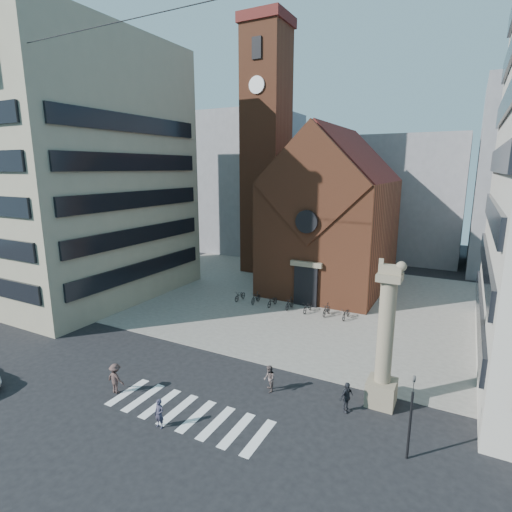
# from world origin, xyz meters

# --- Properties ---
(ground) EXTENTS (120.00, 120.00, 0.00)m
(ground) POSITION_xyz_m (0.00, 0.00, 0.00)
(ground) COLOR black
(ground) RESTS_ON ground
(piazza) EXTENTS (46.00, 30.00, 0.05)m
(piazza) POSITION_xyz_m (0.00, 19.00, 0.03)
(piazza) COLOR gray
(piazza) RESTS_ON ground
(zebra_crossing) EXTENTS (10.20, 3.20, 0.01)m
(zebra_crossing) POSITION_xyz_m (0.55, -3.00, 0.01)
(zebra_crossing) COLOR white
(zebra_crossing) RESTS_ON ground
(church) EXTENTS (12.00, 16.65, 18.00)m
(church) POSITION_xyz_m (0.00, 25.04, 7.98)
(church) COLOR brown
(church) RESTS_ON ground
(campanile) EXTENTS (5.50, 5.50, 31.20)m
(campanile) POSITION_xyz_m (-10.00, 28.00, 15.74)
(campanile) COLOR brown
(campanile) RESTS_ON ground
(building_left) EXTENTS (18.00, 20.00, 26.00)m
(building_left) POSITION_xyz_m (-24.00, 10.00, 13.00)
(building_left) COLOR gray
(building_left) RESTS_ON ground
(bg_block_left) EXTENTS (16.00, 14.00, 22.00)m
(bg_block_left) POSITION_xyz_m (-20.00, 40.00, 11.00)
(bg_block_left) COLOR gray
(bg_block_left) RESTS_ON ground
(bg_block_mid) EXTENTS (14.00, 12.00, 18.00)m
(bg_block_mid) POSITION_xyz_m (6.00, 45.00, 9.00)
(bg_block_mid) COLOR gray
(bg_block_mid) RESTS_ON ground
(lion_column) EXTENTS (1.63, 1.60, 8.68)m
(lion_column) POSITION_xyz_m (10.01, 3.00, 3.46)
(lion_column) COLOR gray
(lion_column) RESTS_ON ground
(traffic_light) EXTENTS (0.13, 0.16, 4.30)m
(traffic_light) POSITION_xyz_m (12.00, -1.00, 2.29)
(traffic_light) COLOR black
(traffic_light) RESTS_ON ground
(pedestrian_0) EXTENTS (0.60, 0.41, 1.61)m
(pedestrian_0) POSITION_xyz_m (0.05, -4.69, 0.81)
(pedestrian_0) COLOR #353245
(pedestrian_0) RESTS_ON ground
(pedestrian_1) EXTENTS (0.99, 1.04, 1.69)m
(pedestrian_1) POSITION_xyz_m (3.66, 1.17, 0.84)
(pedestrian_1) COLOR #60504D
(pedestrian_1) RESTS_ON ground
(pedestrian_2) EXTENTS (0.82, 1.14, 1.79)m
(pedestrian_2) POSITION_xyz_m (8.41, 1.32, 0.89)
(pedestrian_2) COLOR #25272D
(pedestrian_2) RESTS_ON ground
(pedestrian_3) EXTENTS (1.22, 0.71, 1.88)m
(pedestrian_3) POSITION_xyz_m (-4.58, -3.33, 0.94)
(pedestrian_3) COLOR #45322E
(pedestrian_3) RESTS_ON ground
(scooter_0) EXTENTS (0.74, 1.94, 1.01)m
(scooter_0) POSITION_xyz_m (-6.56, 15.22, 0.55)
(scooter_0) COLOR black
(scooter_0) RESTS_ON piazza
(scooter_1) EXTENTS (0.60, 1.88, 1.12)m
(scooter_1) POSITION_xyz_m (-4.70, 15.22, 0.61)
(scooter_1) COLOR black
(scooter_1) RESTS_ON piazza
(scooter_2) EXTENTS (0.74, 1.94, 1.01)m
(scooter_2) POSITION_xyz_m (-2.85, 15.22, 0.55)
(scooter_2) COLOR black
(scooter_2) RESTS_ON piazza
(scooter_3) EXTENTS (0.60, 1.88, 1.12)m
(scooter_3) POSITION_xyz_m (-0.99, 15.22, 0.61)
(scooter_3) COLOR black
(scooter_3) RESTS_ON piazza
(scooter_4) EXTENTS (0.74, 1.94, 1.01)m
(scooter_4) POSITION_xyz_m (0.87, 15.22, 0.55)
(scooter_4) COLOR black
(scooter_4) RESTS_ON piazza
(scooter_5) EXTENTS (0.60, 1.88, 1.12)m
(scooter_5) POSITION_xyz_m (2.72, 15.22, 0.61)
(scooter_5) COLOR black
(scooter_5) RESTS_ON piazza
(scooter_6) EXTENTS (0.74, 1.94, 1.01)m
(scooter_6) POSITION_xyz_m (4.58, 15.22, 0.55)
(scooter_6) COLOR black
(scooter_6) RESTS_ON piazza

